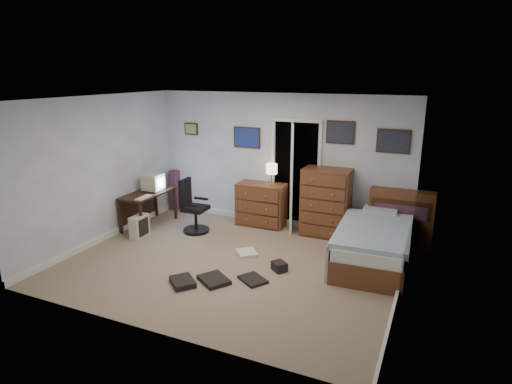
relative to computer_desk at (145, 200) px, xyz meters
The scene contains 15 objects.
floor 2.49m from the computer_desk, 20.37° to the right, with size 5.00×4.00×0.02m, color gray.
computer_desk is the anchor object (origin of this frame).
crt_monitor 0.37m from the computer_desk, 56.00° to the left, with size 0.35×0.33×0.32m.
keyboard 0.47m from the computer_desk, 53.28° to the right, with size 0.13×0.36×0.02m, color beige.
pc_tower 0.69m from the computer_desk, 62.83° to the right, with size 0.19×0.38×0.40m.
office_chair 1.02m from the computer_desk, ahead, with size 0.50×0.50×0.99m.
media_stack 1.06m from the computer_desk, 92.17° to the left, with size 0.17×0.17×0.86m, color maroon.
low_dresser 2.23m from the computer_desk, 24.61° to the left, with size 0.92×0.46×0.82m, color brown.
table_lamp 2.49m from the computer_desk, 22.63° to the left, with size 0.21×0.21×0.40m.
doorway 3.03m from the computer_desk, 28.47° to the left, with size 0.96×1.12×2.05m.
tall_dresser 3.41m from the computer_desk, 15.36° to the left, with size 0.84×0.49×1.23m, color brown.
headboard_bookcase 4.68m from the computer_desk, 12.53° to the left, with size 1.06×0.28×0.95m.
bed 4.27m from the computer_desk, ahead, with size 1.15×2.04×0.65m.
wall_posters 3.30m from the computer_desk, 21.65° to the left, with size 4.38×0.04×0.60m.
floor_clutter 2.78m from the computer_desk, 27.61° to the right, with size 1.46×1.75×0.14m.
Camera 1 is at (2.82, -5.43, 2.87)m, focal length 30.00 mm.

